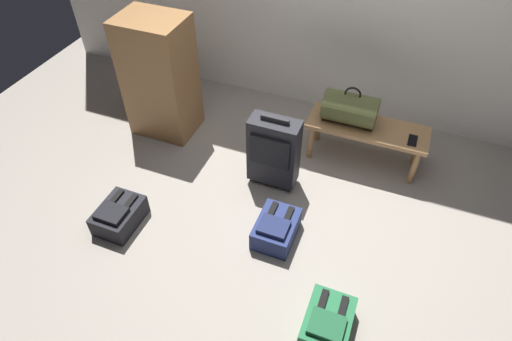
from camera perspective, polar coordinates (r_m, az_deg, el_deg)
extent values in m
plane|color=gray|center=(3.40, 2.89, -5.97)|extent=(6.60, 6.60, 0.00)
cube|color=#A87A4C|center=(3.72, 14.59, 5.52)|extent=(1.00, 0.36, 0.04)
cylinder|color=#A87A4C|center=(3.79, 7.25, 3.81)|extent=(0.05, 0.05, 0.34)
cylinder|color=#A87A4C|center=(3.75, 20.22, 0.40)|extent=(0.05, 0.05, 0.34)
cylinder|color=#A87A4C|center=(3.98, 8.30, 6.07)|extent=(0.05, 0.05, 0.34)
cylinder|color=#A87A4C|center=(3.95, 20.65, 2.84)|extent=(0.05, 0.05, 0.34)
cylinder|color=#51562D|center=(3.65, 12.37, 8.00)|extent=(0.44, 0.26, 0.26)
torus|color=black|center=(3.57, 12.71, 9.80)|extent=(0.14, 0.02, 0.14)
cube|color=black|center=(3.67, 20.05, 3.77)|extent=(0.07, 0.14, 0.01)
cube|color=black|center=(3.66, 20.06, 3.82)|extent=(0.06, 0.13, 0.00)
cube|color=black|center=(3.41, 2.38, 2.59)|extent=(0.40, 0.19, 0.59)
cube|color=black|center=(3.29, 1.79, 2.40)|extent=(0.32, 0.02, 0.26)
cube|color=#262628|center=(3.21, 2.54, 6.77)|extent=(0.22, 0.03, 0.04)
cylinder|color=black|center=(3.71, 0.56, 0.08)|extent=(0.02, 0.05, 0.05)
cylinder|color=black|center=(3.65, 4.63, -1.04)|extent=(0.02, 0.05, 0.05)
cube|color=#1E6038|center=(2.85, 9.46, -19.36)|extent=(0.28, 0.38, 0.17)
cube|color=#184D2C|center=(2.73, 9.35, -19.60)|extent=(0.21, 0.17, 0.04)
cube|color=black|center=(2.80, 8.76, -16.98)|extent=(0.04, 0.19, 0.02)
cube|color=black|center=(2.80, 11.36, -17.69)|extent=(0.04, 0.19, 0.02)
cube|color=navy|center=(3.21, 2.70, -7.73)|extent=(0.28, 0.38, 0.17)
cube|color=#182045|center=(3.09, 2.34, -7.47)|extent=(0.21, 0.17, 0.04)
cube|color=black|center=(3.19, 2.08, -5.48)|extent=(0.04, 0.19, 0.02)
cube|color=black|center=(3.16, 4.24, -6.11)|extent=(0.04, 0.19, 0.02)
cube|color=black|center=(3.44, -17.63, -5.72)|extent=(0.28, 0.38, 0.17)
cube|color=black|center=(3.34, -18.64, -5.38)|extent=(0.21, 0.17, 0.04)
cube|color=black|center=(3.44, -18.21, -3.60)|extent=(0.04, 0.19, 0.02)
cube|color=black|center=(3.37, -16.49, -4.22)|extent=(0.04, 0.19, 0.02)
cube|color=olive|center=(3.97, -12.62, 11.95)|extent=(0.56, 0.44, 1.10)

